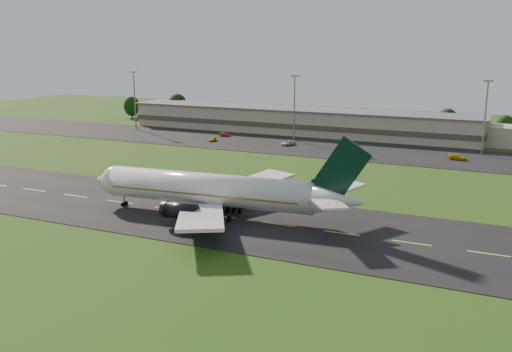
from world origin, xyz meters
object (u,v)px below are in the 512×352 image
at_px(light_mast_east, 486,109).
at_px(service_vehicle_c, 288,143).
at_px(terminal, 315,122).
at_px(service_vehicle_b, 224,134).
at_px(service_vehicle_d, 458,157).
at_px(light_mast_west, 134,93).
at_px(light_mast_centre, 294,100).
at_px(airliner, 214,190).
at_px(service_vehicle_a, 213,139).

distance_m(light_mast_east, service_vehicle_c, 55.68).
bearing_deg(terminal, light_mast_east, -16.80).
bearing_deg(service_vehicle_b, service_vehicle_d, -108.76).
xyz_separation_m(light_mast_west, light_mast_east, (115.00, 0.00, 0.00)).
bearing_deg(service_vehicle_d, light_mast_centre, 89.99).
bearing_deg(airliner, light_mast_west, 128.29).
height_order(light_mast_centre, service_vehicle_b, light_mast_centre).
height_order(airliner, light_mast_centre, light_mast_centre).
bearing_deg(service_vehicle_a, airliner, -69.56).
distance_m(light_mast_centre, service_vehicle_d, 52.07).
xyz_separation_m(airliner, light_mast_west, (-75.56, 79.92, 8.08)).
bearing_deg(light_mast_centre, airliner, -78.98).
distance_m(terminal, service_vehicle_c, 24.36).
relative_size(airliner, light_mast_centre, 2.52).
bearing_deg(airliner, service_vehicle_b, 111.49).
xyz_separation_m(airliner, terminal, (-14.16, 96.11, -0.67)).
bearing_deg(service_vehicle_b, light_mast_centre, -99.11).
relative_size(light_mast_centre, service_vehicle_a, 5.37).
bearing_deg(light_mast_east, airliner, -116.26).
bearing_deg(service_vehicle_b, light_mast_west, 76.26).
bearing_deg(service_vehicle_a, service_vehicle_c, -1.08).
bearing_deg(airliner, service_vehicle_d, 58.88).
relative_size(light_mast_centre, service_vehicle_d, 4.30).
height_order(light_mast_east, service_vehicle_c, light_mast_east).
relative_size(light_mast_centre, service_vehicle_c, 4.10).
xyz_separation_m(light_mast_west, service_vehicle_b, (36.12, -1.16, -12.05)).
height_order(light_mast_centre, service_vehicle_d, light_mast_centre).
bearing_deg(service_vehicle_a, service_vehicle_d, -7.76).
distance_m(airliner, light_mast_east, 89.49).
distance_m(terminal, light_mast_west, 64.10).
relative_size(light_mast_west, service_vehicle_c, 4.10).
distance_m(terminal, light_mast_east, 56.67).
bearing_deg(terminal, service_vehicle_c, -90.47).
bearing_deg(light_mast_west, airliner, -46.61).
relative_size(light_mast_west, service_vehicle_d, 4.30).
bearing_deg(light_mast_west, service_vehicle_c, -7.42).
distance_m(service_vehicle_a, service_vehicle_d, 72.41).
distance_m(service_vehicle_c, service_vehicle_d, 48.52).
bearing_deg(service_vehicle_c, service_vehicle_b, -178.80).
xyz_separation_m(light_mast_east, service_vehicle_b, (-78.88, -1.16, -12.05)).
xyz_separation_m(terminal, light_mast_east, (53.60, -16.18, 8.75)).
bearing_deg(light_mast_east, service_vehicle_a, -171.84).
height_order(airliner, terminal, airliner).
relative_size(service_vehicle_b, service_vehicle_c, 0.72).
distance_m(light_mast_west, light_mast_centre, 60.00).
distance_m(terminal, service_vehicle_d, 55.02).
xyz_separation_m(airliner, service_vehicle_b, (-39.44, 78.76, -3.97)).
bearing_deg(service_vehicle_b, service_vehicle_c, -117.08).
xyz_separation_m(service_vehicle_a, service_vehicle_d, (72.40, 1.14, 0.04)).
xyz_separation_m(light_mast_centre, service_vehicle_b, (-23.88, -1.16, -12.05)).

